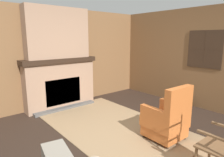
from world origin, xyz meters
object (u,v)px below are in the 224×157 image
at_px(rocking_chair, 222,149).
at_px(oil_lamp_vase, 43,54).
at_px(firewood_stack, 178,103).
at_px(storage_case, 66,55).
at_px(armchair, 167,120).

xyz_separation_m(rocking_chair, oil_lamp_vase, (-3.84, -0.67, 0.95)).
xyz_separation_m(firewood_stack, storage_case, (-2.02, -2.04, 1.22)).
bearing_deg(firewood_stack, armchair, -64.23).
relative_size(rocking_chair, storage_case, 5.11).
bearing_deg(armchair, rocking_chair, 162.75).
bearing_deg(armchair, storage_case, 9.66).
bearing_deg(firewood_stack, storage_case, -134.66).
distance_m(oil_lamp_vase, storage_case, 0.61).
distance_m(firewood_stack, oil_lamp_vase, 3.56).
bearing_deg(firewood_stack, rocking_chair, -47.54).
bearing_deg(oil_lamp_vase, firewood_stack, 52.76).
bearing_deg(rocking_chair, armchair, -17.99).
bearing_deg(armchair, firewood_stack, -62.78).
bearing_deg(oil_lamp_vase, rocking_chair, 9.92).
height_order(oil_lamp_vase, storage_case, oil_lamp_vase).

